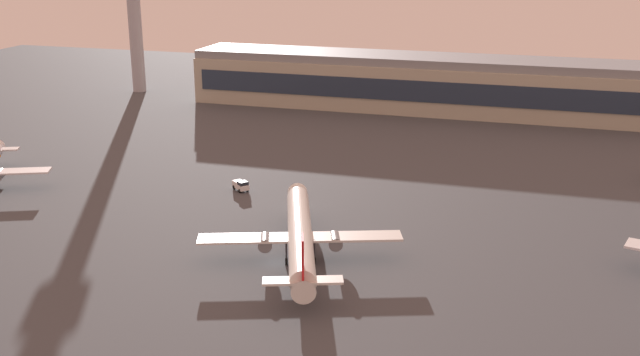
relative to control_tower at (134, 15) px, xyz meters
name	(u,v)px	position (x,y,z in m)	size (l,w,h in m)	color
ground_plane	(276,263)	(93.95, -121.32, -25.70)	(416.00, 416.00, 0.00)	#424449
terminal_building	(422,83)	(97.16, -0.46, -17.60)	(141.44, 22.40, 16.40)	#B2AD99
control_tower	(134,15)	(0.00, 0.00, 0.00)	(8.00, 8.00, 44.88)	#A8A8B2
airplane_terminal_side	(300,236)	(97.25, -118.83, -21.55)	(32.59, 41.40, 10.97)	silver
cargo_loader	(241,185)	(74.31, -88.91, -24.52)	(4.43, 4.17, 2.25)	white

